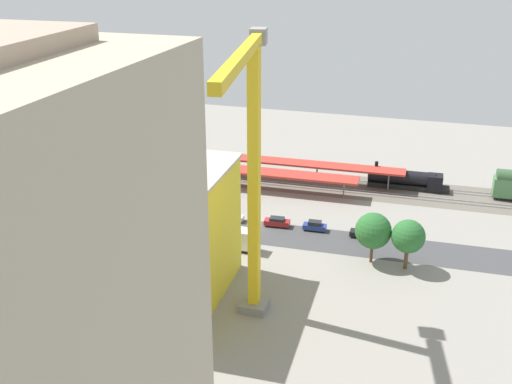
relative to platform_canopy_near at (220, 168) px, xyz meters
The scene contains 25 objects.
ground_plane 21.53m from the platform_canopy_near, 129.50° to the left, with size 159.23×159.23×0.00m, color gray.
rail_bed 15.60m from the platform_canopy_near, 153.09° to the right, with size 99.52×13.31×0.01m, color #665E54.
street_asphalt 23.60m from the platform_canopy_near, 125.36° to the left, with size 99.52×9.00×0.01m, color #424244.
track_rails 15.56m from the platform_canopy_near, 153.09° to the right, with size 99.50×8.88×0.12m.
platform_canopy_near is the anchor object (origin of this frame).
platform_canopy_far 8.02m from the platform_canopy_near, 121.37° to the right, with size 65.77×5.40×4.28m.
locomotive 38.85m from the platform_canopy_near, 165.84° to the right, with size 16.46×3.23×5.23m.
freight_coach_far 14.85m from the platform_canopy_near, 16.36° to the right, with size 16.70×3.46×6.35m.
parked_car_0 35.40m from the platform_canopy_near, 153.36° to the left, with size 4.26×1.90×1.82m.
parked_car_1 27.95m from the platform_canopy_near, 146.25° to the left, with size 4.13×1.85×1.78m.
parked_car_2 22.82m from the platform_canopy_near, 136.15° to the left, with size 4.66×2.05×1.69m.
parked_car_3 17.94m from the platform_canopy_near, 116.59° to the left, with size 4.22×1.90×1.71m.
parked_car_4 16.07m from the platform_canopy_near, 91.83° to the left, with size 4.04×1.79×1.60m.
parked_car_5 16.96m from the platform_canopy_near, 68.62° to the left, with size 4.72×1.82×1.55m.
parked_car_6 21.77m from the platform_canopy_near, 47.37° to the left, with size 4.63×1.86×1.61m.
parked_car_7 27.23m from the platform_canopy_near, 34.78° to the left, with size 4.28×1.94×1.76m.
construction_building 43.47m from the platform_canopy_near, 87.40° to the left, with size 33.51×23.23×18.28m, color yellow.
construction_roof_slab 45.55m from the platform_canopy_near, 87.40° to the left, with size 34.11×23.83×0.40m, color #B7B2A8.
tower_crane 53.18m from the platform_canopy_near, 114.37° to the left, with size 6.55×30.37×37.54m.
box_truck_0 28.30m from the platform_canopy_near, 113.24° to the left, with size 9.61×3.17×3.64m.
street_tree_0 41.73m from the platform_canopy_near, 144.57° to the left, with size 5.72×5.72×8.37m.
street_tree_1 23.90m from the platform_canopy_near, 88.20° to the left, with size 6.31×6.31×8.02m.
street_tree_2 25.10m from the platform_canopy_near, 84.56° to the left, with size 6.24×6.24×8.51m.
street_tree_3 46.55m from the platform_canopy_near, 147.80° to the left, with size 5.20×5.20×8.19m.
traffic_light 23.89m from the platform_canopy_near, 93.38° to the left, with size 0.50×0.36×6.67m.
Camera 1 is at (-27.49, 95.91, 47.60)m, focal length 43.19 mm.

